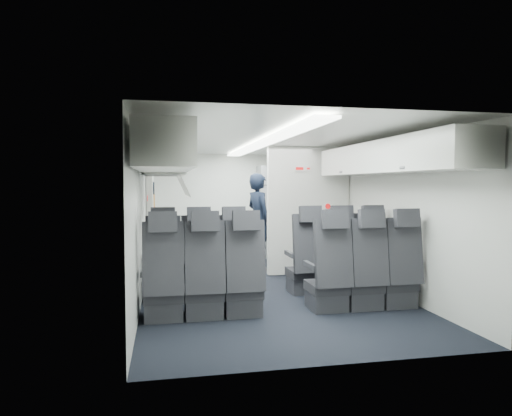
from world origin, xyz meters
name	(u,v)px	position (x,y,z in m)	size (l,w,h in m)	color
cabin_shell	(261,211)	(0.00, 0.00, 1.12)	(3.41, 6.01, 2.16)	black
seat_row_front	(270,266)	(0.00, -0.53, 0.40)	(3.33, 0.56, 1.24)	#242427
seat_row_mid	(287,279)	(0.00, -1.43, 0.40)	(3.33, 0.56, 1.24)	#242427
overhead_bin_left_rear	(164,149)	(-1.40, -2.00, 1.86)	(0.53, 1.80, 0.40)	white
overhead_bin_left_front_open	(161,168)	(-1.44, -0.25, 1.74)	(0.64, 1.70, 0.72)	#9E9E93
overhead_bin_right_rear	(424,153)	(1.40, -2.00, 1.86)	(0.53, 1.80, 0.40)	white
overhead_bin_right_front	(358,161)	(1.40, -0.25, 1.86)	(0.53, 1.70, 0.40)	white
bulkhead_partition	(308,211)	(0.98, 0.80, 1.08)	(1.40, 0.15, 2.13)	silver
galley_unit	(278,211)	(0.95, 2.72, 0.95)	(0.85, 0.52, 1.90)	#939399
boarding_door	(151,217)	(-1.64, 1.55, 0.95)	(0.12, 1.27, 1.86)	silver
flight_attendant	(259,220)	(0.32, 1.74, 0.86)	(0.63, 0.41, 1.72)	black
carry_on_bag	(168,165)	(-1.35, -0.18, 1.78)	(0.37, 0.26, 0.22)	black
papers	(269,212)	(0.51, 1.69, 1.01)	(0.22, 0.02, 0.15)	white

